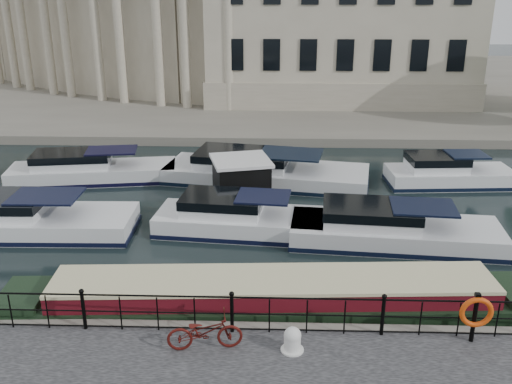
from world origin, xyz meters
TOP-DOWN VIEW (x-y plane):
  - ground_plane at (0.00, 0.00)m, footprint 160.00×160.00m
  - far_bank at (0.00, 39.00)m, footprint 120.00×42.00m
  - railing at (0.00, -2.25)m, footprint 24.14×0.14m
  - civic_building at (-1.00, 34.71)m, footprint 53.55×31.84m
  - bicycle at (-0.64, -3.03)m, footprint 2.00×0.93m
  - mooring_bollard at (1.60, -3.04)m, footprint 0.60×0.60m
  - life_ring_post at (6.31, -2.55)m, footprint 0.87×0.22m
  - narrowboat at (1.09, -0.45)m, footprint 16.45×3.05m
  - harbour_hut at (-0.39, 8.55)m, footprint 3.97×3.56m
  - cabin_cruisers at (-0.94, 8.40)m, footprint 26.20×11.18m

SIDE VIEW (x-z plane):
  - ground_plane at x=0.00m, z-range 0.00..0.00m
  - far_bank at x=0.00m, z-range 0.00..0.55m
  - narrowboat at x=1.09m, z-range -0.43..1.16m
  - cabin_cruisers at x=-0.94m, z-range -0.63..1.36m
  - mooring_bollard at x=1.60m, z-range 0.53..1.20m
  - harbour_hut at x=-0.39m, z-range -0.15..2.06m
  - bicycle at x=-0.64m, z-range 0.55..1.56m
  - railing at x=0.00m, z-range 0.59..1.81m
  - life_ring_post at x=6.31m, z-range 0.73..2.15m
  - civic_building at x=-1.00m, z-range -1.39..15.46m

